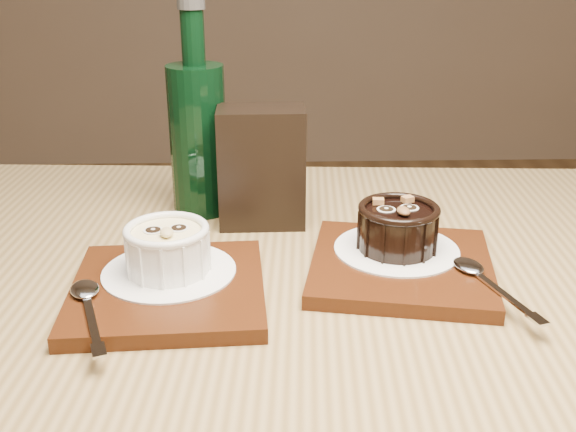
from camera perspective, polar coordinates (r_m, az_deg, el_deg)
name	(u,v)px	position (r m, az deg, el deg)	size (l,w,h in m)	color
table	(311,378)	(0.69, 1.99, -13.58)	(1.24, 0.87, 0.75)	olive
tray_left	(168,290)	(0.65, -10.10, -6.17)	(0.18, 0.18, 0.01)	#461F0B
doily_left	(169,271)	(0.67, -10.02, -4.62)	(0.13, 0.13, 0.00)	white
ramekin_white	(167,247)	(0.66, -10.17, -2.58)	(0.08, 0.08, 0.05)	white
spoon_left	(89,307)	(0.62, -16.51, -7.39)	(0.03, 0.13, 0.01)	silver
tray_right	(401,266)	(0.70, 9.54, -4.23)	(0.18, 0.18, 0.01)	#461F0B
doily_right	(396,249)	(0.71, 9.16, -2.78)	(0.13, 0.13, 0.00)	white
ramekin_dark	(398,225)	(0.70, 9.30, -0.78)	(0.08, 0.08, 0.05)	black
spoon_right	(489,281)	(0.66, 16.67, -5.32)	(0.03, 0.13, 0.01)	silver
condiment_stand	(262,167)	(0.79, -2.25, 4.15)	(0.10, 0.06, 0.14)	black
green_bottle	(198,134)	(0.82, -7.65, 6.88)	(0.07, 0.07, 0.25)	black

